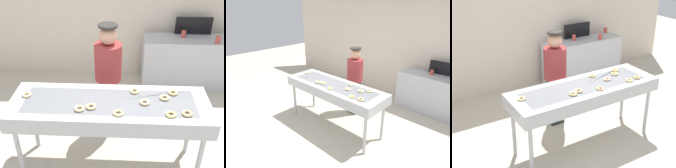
{
  "view_description": "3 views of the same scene",
  "coord_description": "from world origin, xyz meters",
  "views": [
    {
      "loc": [
        0.15,
        -2.42,
        2.68
      ],
      "look_at": [
        0.01,
        0.39,
        0.96
      ],
      "focal_mm": 43.29,
      "sensor_mm": 36.0,
      "label": 1
    },
    {
      "loc": [
        2.65,
        -2.71,
        2.53
      ],
      "look_at": [
        -0.14,
        0.27,
        0.86
      ],
      "focal_mm": 32.75,
      "sensor_mm": 36.0,
      "label": 2
    },
    {
      "loc": [
        -2.28,
        -3.18,
        2.8
      ],
      "look_at": [
        -0.15,
        0.33,
        0.9
      ],
      "focal_mm": 49.04,
      "sensor_mm": 36.0,
      "label": 3
    }
  ],
  "objects": [
    {
      "name": "worker_baker",
      "position": [
        -0.06,
        0.74,
        0.92
      ],
      "size": [
        0.36,
        0.36,
        1.59
      ],
      "rotation": [
        0.0,
        0.0,
        3.04
      ],
      "color": "#222D27",
      "rests_on": "ground"
    },
    {
      "name": "plain_donut_8",
      "position": [
        0.1,
        -0.22,
        0.99
      ],
      "size": [
        0.12,
        0.12,
        0.03
      ],
      "primitive_type": "torus",
      "rotation": [
        0.0,
        0.0,
        1.49
      ],
      "color": "#F9CD8B",
      "rests_on": "fryer_conveyor"
    },
    {
      "name": "fryer_conveyor",
      "position": [
        0.0,
        0.0,
        0.88
      ],
      "size": [
        2.21,
        0.72,
        0.97
      ],
      "color": "#B7BABF",
      "rests_on": "ground"
    },
    {
      "name": "plain_donut_7",
      "position": [
        0.81,
        -0.19,
        0.99
      ],
      "size": [
        0.13,
        0.13,
        0.03
      ],
      "primitive_type": "torus",
      "rotation": [
        0.0,
        0.0,
        0.16
      ],
      "color": "#F8C482",
      "rests_on": "fryer_conveyor"
    },
    {
      "name": "ground_plane",
      "position": [
        0.0,
        0.0,
        0.0
      ],
      "size": [
        16.0,
        16.0,
        0.0
      ],
      "primitive_type": "plane",
      "color": "beige"
    },
    {
      "name": "plain_donut_3",
      "position": [
        0.39,
        -0.02,
        0.99
      ],
      "size": [
        0.12,
        0.12,
        0.03
      ],
      "primitive_type": "torus",
      "rotation": [
        0.0,
        0.0,
        0.09
      ],
      "color": "beige",
      "rests_on": "fryer_conveyor"
    },
    {
      "name": "prep_counter",
      "position": [
        1.36,
        2.02,
        0.46
      ],
      "size": [
        1.75,
        0.54,
        0.92
      ],
      "primitive_type": "cube",
      "color": "#B7BABF",
      "rests_on": "ground"
    },
    {
      "name": "plain_donut_1",
      "position": [
        0.28,
        0.2,
        0.99
      ],
      "size": [
        0.12,
        0.12,
        0.03
      ],
      "primitive_type": "torus",
      "rotation": [
        0.0,
        0.0,
        1.51
      ],
      "color": "beige",
      "rests_on": "fryer_conveyor"
    },
    {
      "name": "plain_donut_2",
      "position": [
        0.61,
        0.08,
        0.99
      ],
      "size": [
        0.14,
        0.14,
        0.03
      ],
      "primitive_type": "torus",
      "rotation": [
        0.0,
        0.0,
        2.75
      ],
      "color": "beige",
      "rests_on": "fryer_conveyor"
    },
    {
      "name": "plain_donut_0",
      "position": [
        -0.3,
        -0.16,
        0.99
      ],
      "size": [
        0.12,
        0.12,
        0.03
      ],
      "primitive_type": "torus",
      "rotation": [
        0.0,
        0.0,
        0.05
      ],
      "color": "#F8D28F",
      "rests_on": "fryer_conveyor"
    },
    {
      "name": "plain_donut_6",
      "position": [
        0.64,
        -0.22,
        0.99
      ],
      "size": [
        0.14,
        0.14,
        0.03
      ],
      "primitive_type": "torus",
      "rotation": [
        0.0,
        0.0,
        1.23
      ],
      "color": "#EED583",
      "rests_on": "fryer_conveyor"
    },
    {
      "name": "paper_cup_0",
      "position": [
        1.69,
        1.85,
        0.98
      ],
      "size": [
        0.08,
        0.08,
        0.12
      ],
      "primitive_type": "cylinder",
      "color": "#CC4C3F",
      "rests_on": "prep_counter"
    },
    {
      "name": "paper_cup_1",
      "position": [
        1.17,
        2.07,
        0.98
      ],
      "size": [
        0.08,
        0.08,
        0.12
      ],
      "primitive_type": "cylinder",
      "color": "#CC4C3F",
      "rests_on": "prep_counter"
    },
    {
      "name": "plain_donut_5",
      "position": [
        0.72,
        0.19,
        0.99
      ],
      "size": [
        0.12,
        0.12,
        0.03
      ],
      "primitive_type": "torus",
      "rotation": [
        0.0,
        0.0,
        3.04
      ],
      "color": "#F3D385",
      "rests_on": "fryer_conveyor"
    },
    {
      "name": "plain_donut_4",
      "position": [
        -0.19,
        -0.12,
        0.99
      ],
      "size": [
        0.16,
        0.16,
        0.03
      ],
      "primitive_type": "torus",
      "rotation": [
        0.0,
        0.0,
        0.77
      ],
      "color": "#F8CC8E",
      "rests_on": "fryer_conveyor"
    },
    {
      "name": "plain_donut_9",
      "position": [
        -0.94,
        0.07,
        0.99
      ],
      "size": [
        0.12,
        0.12,
        0.03
      ],
      "primitive_type": "torus",
      "rotation": [
        0.0,
        0.0,
        0.05
      ],
      "color": "beige",
      "rests_on": "fryer_conveyor"
    },
    {
      "name": "menu_display",
      "position": [
        1.36,
        2.24,
        1.08
      ],
      "size": [
        0.64,
        0.04,
        0.31
      ],
      "primitive_type": "cube",
      "color": "black",
      "rests_on": "prep_counter"
    }
  ]
}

